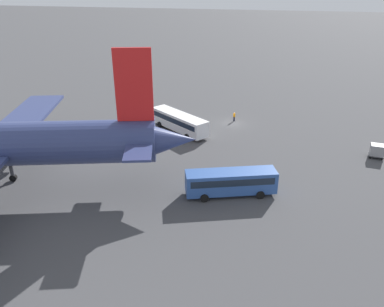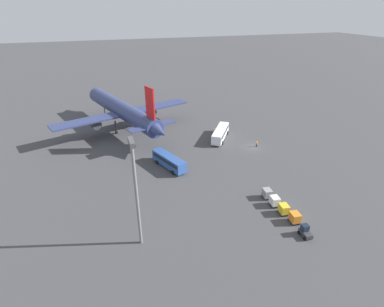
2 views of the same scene
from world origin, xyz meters
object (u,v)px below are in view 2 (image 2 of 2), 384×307
(cargo_cart_orange, at_px, (295,217))
(cargo_cart_grey, at_px, (267,193))
(baggage_tug, at_px, (305,231))
(shuttle_bus_near, at_px, (220,133))
(cargo_cart_white, at_px, (275,201))
(shuttle_bus_far, at_px, (169,160))
(airplane, at_px, (122,110))
(cargo_cart_yellow, at_px, (284,209))
(worker_person, at_px, (257,144))

(cargo_cart_orange, bearing_deg, cargo_cart_grey, 4.74)
(baggage_tug, bearing_deg, shuttle_bus_near, -1.81)
(cargo_cart_orange, distance_m, cargo_cart_white, 5.66)
(shuttle_bus_far, relative_size, cargo_cart_white, 5.15)
(cargo_cart_white, relative_size, cargo_cart_grey, 1.00)
(airplane, bearing_deg, cargo_cart_yellow, -174.30)
(baggage_tug, distance_m, cargo_cart_white, 9.18)
(worker_person, bearing_deg, shuttle_bus_near, 41.85)
(baggage_tug, distance_m, worker_person, 36.25)
(shuttle_bus_near, xyz_separation_m, cargo_cart_grey, (-31.24, 2.90, -0.68))
(shuttle_bus_far, relative_size, cargo_cart_grey, 5.15)
(shuttle_bus_near, distance_m, worker_person, 11.35)
(airplane, bearing_deg, cargo_cart_white, -173.32)
(shuttle_bus_far, distance_m, cargo_cart_yellow, 29.54)
(shuttle_bus_near, xyz_separation_m, baggage_tug, (-43.22, 2.58, -0.93))
(shuttle_bus_near, xyz_separation_m, shuttle_bus_far, (-12.14, 18.85, 0.02))
(shuttle_bus_far, xyz_separation_m, baggage_tug, (-31.08, -16.27, -0.94))
(cargo_cart_white, height_order, cargo_cart_grey, same)
(cargo_cart_orange, bearing_deg, airplane, 23.37)
(cargo_cart_yellow, bearing_deg, cargo_cart_white, 4.22)
(cargo_cart_orange, height_order, cargo_cart_white, same)
(cargo_cart_grey, bearing_deg, worker_person, -24.59)
(shuttle_bus_near, height_order, shuttle_bus_far, shuttle_bus_far)
(worker_person, xyz_separation_m, cargo_cart_yellow, (-28.44, 10.22, 0.32))
(baggage_tug, xyz_separation_m, cargo_cart_white, (9.18, 0.31, 0.25))
(baggage_tug, height_order, cargo_cart_white, baggage_tug)
(baggage_tug, relative_size, cargo_cart_yellow, 1.13)
(cargo_cart_yellow, relative_size, cargo_cart_grey, 1.00)
(cargo_cart_yellow, distance_m, cargo_cart_grey, 5.62)
(cargo_cart_yellow, bearing_deg, airplane, 24.04)
(shuttle_bus_far, xyz_separation_m, worker_person, (3.73, -26.39, -1.02))
(shuttle_bus_near, relative_size, cargo_cart_grey, 5.45)
(cargo_cart_white, bearing_deg, shuttle_bus_far, 36.08)
(cargo_cart_white, bearing_deg, baggage_tug, -178.09)
(worker_person, bearing_deg, cargo_cart_white, 157.86)
(airplane, height_order, cargo_cart_white, airplane)
(airplane, xyz_separation_m, baggage_tug, (-59.48, -23.79, -5.60))
(worker_person, xyz_separation_m, cargo_cart_orange, (-31.25, 9.75, 0.32))
(shuttle_bus_far, distance_m, cargo_cart_orange, 32.17)
(airplane, bearing_deg, shuttle_bus_far, 176.49)
(shuttle_bus_far, xyz_separation_m, cargo_cart_grey, (-19.10, -15.95, -0.69))
(cargo_cart_yellow, xyz_separation_m, cargo_cart_grey, (5.62, 0.22, 0.00))
(baggage_tug, bearing_deg, shuttle_bus_far, 29.24)
(shuttle_bus_near, relative_size, cargo_cart_orange, 5.45)
(shuttle_bus_near, bearing_deg, cargo_cart_grey, -150.53)
(airplane, bearing_deg, worker_person, -144.38)
(worker_person, distance_m, cargo_cart_grey, 25.10)
(shuttle_bus_near, xyz_separation_m, cargo_cart_yellow, (-36.85, 2.68, -0.68))
(cargo_cart_orange, relative_size, cargo_cart_grey, 1.00)
(airplane, relative_size, baggage_tug, 20.42)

